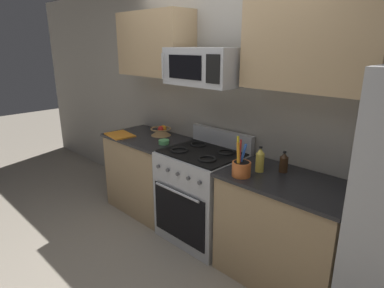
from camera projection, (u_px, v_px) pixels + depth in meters
ground_plane at (147, 267)px, 2.89m from camera, size 16.00×16.00×0.00m
wall_back at (229, 108)px, 3.27m from camera, size 8.00×0.10×2.60m
counter_left at (148, 173)px, 3.83m from camera, size 0.96×0.64×0.91m
range_oven at (202, 194)px, 3.25m from camera, size 0.76×0.68×1.09m
counter_right at (283, 231)px, 2.64m from camera, size 1.04×0.64×0.91m
microwave at (206, 66)px, 2.90m from camera, size 0.72×0.44×0.33m
upper_cabinets_left at (155, 44)px, 3.52m from camera, size 0.95×0.34×0.67m
upper_cabinets_right at (313, 44)px, 2.32m from camera, size 1.03×0.34×0.67m
utensil_crock at (241, 167)px, 2.56m from camera, size 0.15×0.15×0.33m
fruit_basket at (161, 131)px, 3.73m from camera, size 0.24×0.24×0.11m
cutting_board at (120, 135)px, 3.73m from camera, size 0.37×0.29×0.02m
bottle_soy at (284, 163)px, 2.64m from camera, size 0.07×0.07×0.18m
bottle_oil at (260, 160)px, 2.65m from camera, size 0.07×0.07×0.22m
prep_bowl at (164, 142)px, 3.41m from camera, size 0.12×0.12×0.04m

